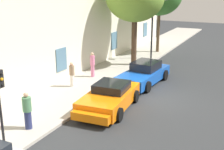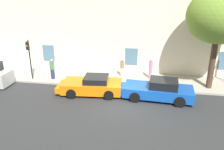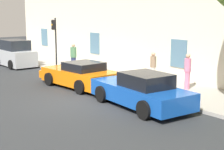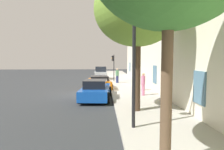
# 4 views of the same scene
# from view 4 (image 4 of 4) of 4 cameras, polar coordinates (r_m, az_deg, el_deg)

# --- Properties ---
(ground_plane) EXTENTS (80.00, 80.00, 0.00)m
(ground_plane) POSITION_cam_4_polar(r_m,az_deg,el_deg) (16.95, -8.84, -5.29)
(ground_plane) COLOR #2B2D30
(sidewalk) EXTENTS (60.00, 3.71, 0.14)m
(sidewalk) POSITION_cam_4_polar(r_m,az_deg,el_deg) (17.02, 6.04, -4.98)
(sidewalk) COLOR #A8A399
(sidewalk) RESTS_ON ground
(building_facade) EXTENTS (39.26, 5.17, 14.02)m
(building_facade) POSITION_cam_4_polar(r_m,az_deg,el_deg) (18.37, 19.89, 17.33)
(building_facade) COLOR beige
(building_facade) RESTS_ON ground
(sportscar_red_lead) EXTENTS (4.76, 2.54, 1.31)m
(sportscar_red_lead) POSITION_cam_4_polar(r_m,az_deg,el_deg) (19.32, -3.73, -2.26)
(sportscar_red_lead) COLOR orange
(sportscar_red_lead) RESTS_ON ground
(sportscar_yellow_flank) EXTENTS (5.22, 2.39, 1.42)m
(sportscar_yellow_flank) POSITION_cam_4_polar(r_m,az_deg,el_deg) (14.66, -4.53, -4.31)
(sportscar_yellow_flank) COLOR #144CB2
(sportscar_yellow_flank) RESTS_ON ground
(hatchback_parked) EXTENTS (3.78, 1.89, 1.88)m
(hatchback_parked) POSITION_cam_4_polar(r_m,az_deg,el_deg) (27.67, -3.23, 0.34)
(hatchback_parked) COLOR #B2B7BC
(hatchback_parked) RESTS_ON ground
(tree_midblock) EXTENTS (4.48, 4.48, 7.22)m
(tree_midblock) POSITION_cam_4_polar(r_m,az_deg,el_deg) (10.89, 7.19, 17.96)
(tree_midblock) COLOR #473323
(tree_midblock) RESTS_ON sidewalk
(traffic_light) EXTENTS (0.22, 0.36, 3.29)m
(traffic_light) POSITION_cam_4_polar(r_m,az_deg,el_deg) (24.68, 0.36, 3.43)
(traffic_light) COLOR black
(traffic_light) RESTS_ON sidewalk
(street_lamp) EXTENTS (0.44, 1.42, 5.38)m
(street_lamp) POSITION_cam_4_polar(r_m,az_deg,el_deg) (7.90, 3.16, 11.79)
(street_lamp) COLOR black
(street_lamp) RESTS_ON sidewalk
(pedestrian_admiring) EXTENTS (0.32, 0.32, 1.72)m
(pedestrian_admiring) POSITION_cam_4_polar(r_m,az_deg,el_deg) (15.27, 8.90, -2.46)
(pedestrian_admiring) COLOR pink
(pedestrian_admiring) RESTS_ON sidewalk
(pedestrian_strolling) EXTENTS (0.34, 0.34, 1.57)m
(pedestrian_strolling) POSITION_cam_4_polar(r_m,az_deg,el_deg) (17.65, 7.63, -1.77)
(pedestrian_strolling) COLOR silver
(pedestrian_strolling) RESTS_ON sidewalk
(pedestrian_bystander) EXTENTS (0.54, 0.54, 1.69)m
(pedestrian_bystander) POSITION_cam_4_polar(r_m,az_deg,el_deg) (23.07, 1.51, -0.13)
(pedestrian_bystander) COLOR navy
(pedestrian_bystander) RESTS_ON sidewalk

